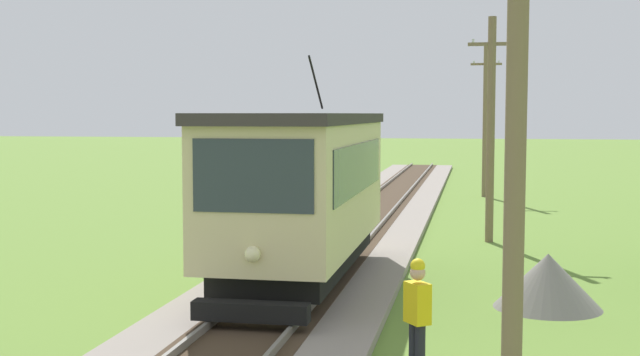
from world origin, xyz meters
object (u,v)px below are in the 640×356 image
red_tram (302,189)px  utility_pole_far (485,120)px  utility_pole_mid (491,127)px  utility_pole_near_tram (516,147)px  gravel_pile (548,281)px  track_worker (417,314)px

red_tram → utility_pole_far: bearing=79.0°
red_tram → utility_pole_mid: bearing=61.5°
red_tram → utility_pole_near_tram: size_ratio=1.28×
red_tram → utility_pole_near_tram: utility_pole_near_tram is taller
utility_pole_far → utility_pole_near_tram: bearing=-90.0°
red_tram → utility_pole_far: 21.54m
red_tram → gravel_pile: 5.43m
red_tram → utility_pole_far: utility_pole_far is taller
utility_pole_mid → utility_pole_near_tram: bearing=-90.0°
utility_pole_near_tram → track_worker: (-1.22, 1.99, -2.45)m
utility_pole_near_tram → utility_pole_mid: utility_pole_near_tram is taller
utility_pole_far → track_worker: size_ratio=3.86×
red_tram → utility_pole_far: size_ratio=1.24×
red_tram → track_worker: bearing=-63.7°
utility_pole_near_tram → gravel_pile: bearing=81.9°
red_tram → utility_pole_mid: size_ratio=1.28×
gravel_pile → utility_pole_far: bearing=92.6°
utility_pole_near_tram → utility_pole_far: utility_pole_far is taller
track_worker → utility_pole_far: bearing=51.6°
utility_pole_near_tram → utility_pole_mid: size_ratio=1.01×
utility_pole_near_tram → gravel_pile: 7.66m
utility_pole_near_tram → utility_pole_mid: bearing=90.0°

